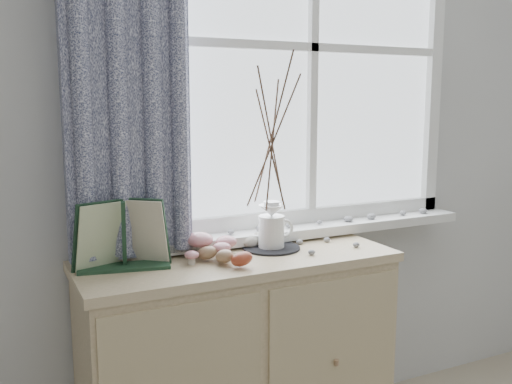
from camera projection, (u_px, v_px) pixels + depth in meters
sideboard at (239, 363)px, 2.20m from camera, size 1.20×0.45×0.85m
botanical_book at (125, 235)px, 1.94m from camera, size 0.38×0.20×0.25m
toadstool_cluster at (210, 243)px, 2.12m from camera, size 0.23×0.16×0.09m
wooden_eggs at (224, 256)px, 2.03m from camera, size 0.14×0.18×0.08m
songbird_figurine at (251, 241)px, 2.26m from camera, size 0.12×0.09×0.06m
crocheted_doily at (271, 248)px, 2.25m from camera, size 0.23×0.23×0.01m
twig_pitcher at (272, 137)px, 2.18m from camera, size 0.32×0.32×0.77m
sideboard_pebbles at (313, 244)px, 2.28m from camera, size 0.33×0.23×0.02m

